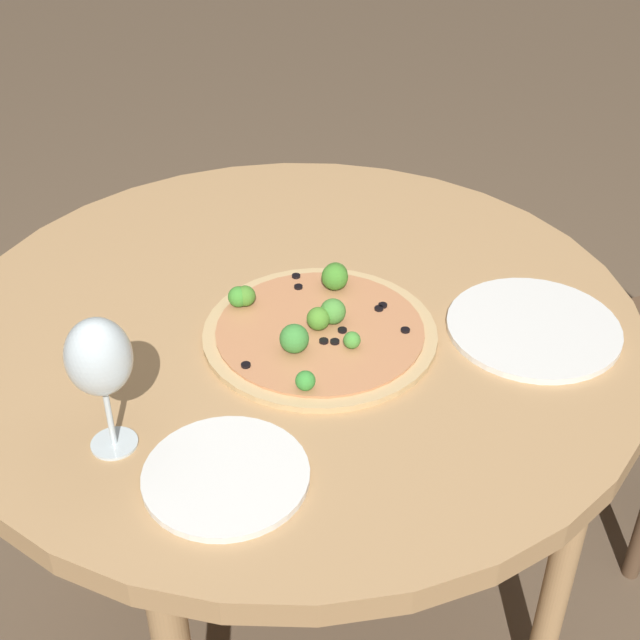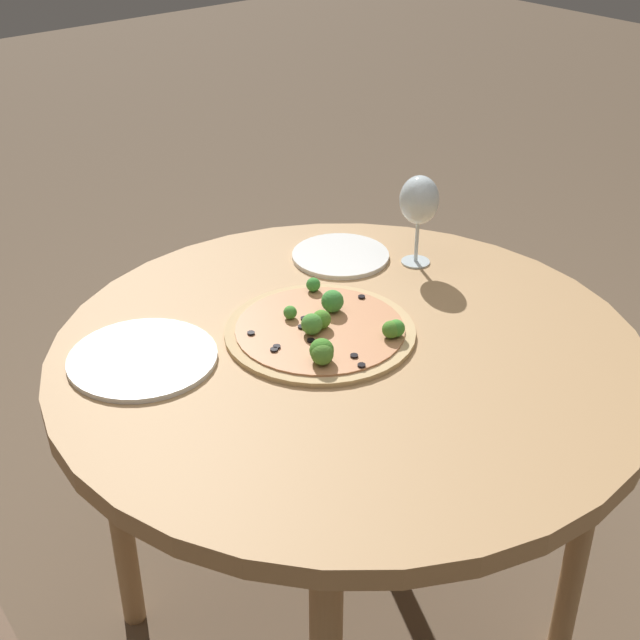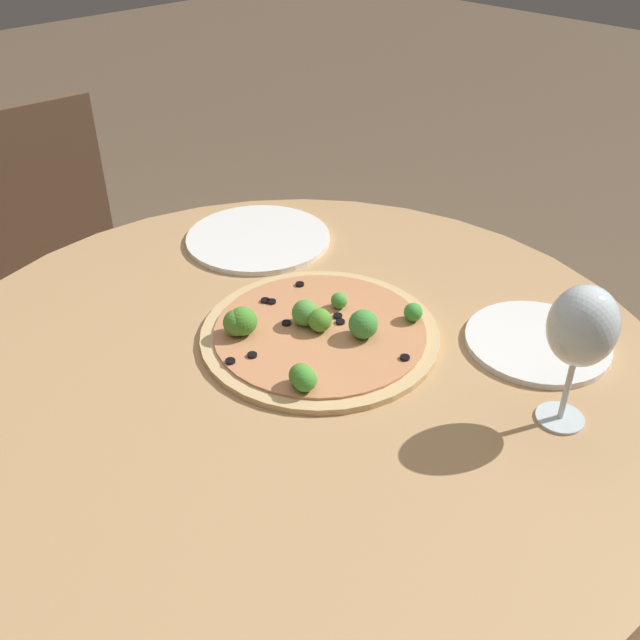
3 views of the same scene
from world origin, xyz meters
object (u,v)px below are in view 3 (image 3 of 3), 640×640
plate_near (258,238)px  plate_far (537,342)px  chair (64,276)px  wine_glass (582,329)px  pizza (316,332)px

plate_near → plate_far: same height
chair → plate_far: (0.21, -1.16, 0.29)m
wine_glass → plate_far: wine_glass is taller
plate_near → pizza: bearing=-114.9°
chair → wine_glass: size_ratio=4.40×
plate_near → plate_far: size_ratio=1.26×
plate_near → plate_far: bearing=-81.2°
chair → pizza: bearing=-86.3°
wine_glass → pizza: bearing=106.2°
pizza → wine_glass: (0.10, -0.35, 0.13)m
pizza → plate_far: pizza is taller
pizza → wine_glass: size_ratio=1.81×
chair → pizza: (-0.01, -0.92, 0.30)m
wine_glass → plate_far: 0.21m
pizza → wine_glass: bearing=-73.8°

